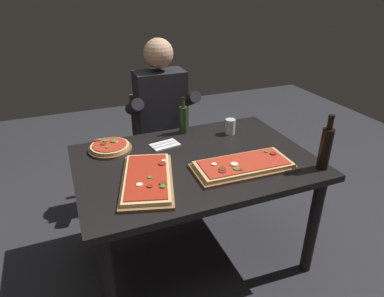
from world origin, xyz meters
The scene contains 11 objects.
ground_plane centered at (0.00, 0.00, 0.00)m, with size 6.40×6.40×0.00m, color #2D2D33.
dining_table centered at (0.00, 0.00, 0.64)m, with size 1.40×0.96×0.74m.
pizza_rectangular_front centered at (0.21, -0.20, 0.76)m, with size 0.59×0.28×0.05m.
pizza_rectangular_left centered at (-0.33, -0.14, 0.76)m, with size 0.41×0.59×0.05m.
pizza_round_far centered at (-0.45, 0.31, 0.76)m, with size 0.27×0.27×0.05m.
wine_bottle_dark centered at (0.08, 0.40, 0.84)m, with size 0.06×0.06×0.26m.
oil_bottle_amber centered at (0.63, -0.36, 0.87)m, with size 0.07×0.07×0.32m.
tumbler_near_camera centered at (0.37, 0.26, 0.79)m, with size 0.07×0.07×0.11m.
napkin_cutlery_set centered at (-0.11, 0.25, 0.74)m, with size 0.20×0.14×0.01m.
diner_chair centered at (0.03, 0.86, 0.49)m, with size 0.44×0.44×0.87m.
seated_diner centered at (0.03, 0.74, 0.74)m, with size 0.53×0.41×1.33m.
Camera 1 is at (-0.68, -1.65, 1.71)m, focal length 31.70 mm.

